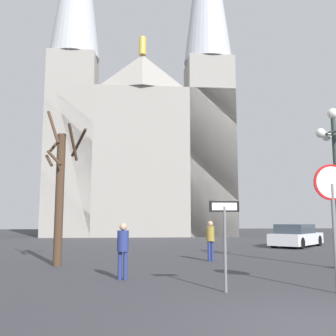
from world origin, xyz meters
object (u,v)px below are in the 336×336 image
one_way_arrow_sign (225,232)px  street_lamp (336,164)px  pedestrian_standing (210,237)px  parked_car_near_white (296,236)px  bare_tree (60,190)px  cathedral (141,121)px  stop_sign (333,201)px  pedestrian_walking (123,246)px

one_way_arrow_sign → street_lamp: 6.57m
pedestrian_standing → one_way_arrow_sign: bearing=-100.2°
street_lamp → parked_car_near_white: 10.86m
bare_tree → parked_car_near_white: bare_tree is taller
cathedral → pedestrian_standing: bearing=-86.1°
parked_car_near_white → pedestrian_standing: 10.00m
cathedral → stop_sign: size_ratio=12.98×
bare_tree → pedestrian_standing: 6.13m
parked_car_near_white → pedestrian_standing: bearing=-134.1°
cathedral → one_way_arrow_sign: size_ratio=18.33×
pedestrian_standing → stop_sign: bearing=-79.1°
street_lamp → pedestrian_walking: size_ratio=3.59×
one_way_arrow_sign → pedestrian_walking: (-2.35, 2.13, -0.43)m
one_way_arrow_sign → pedestrian_walking: bearing=137.8°
cathedral → pedestrian_standing: size_ratio=24.08×
cathedral → street_lamp: bearing=-78.5°
cathedral → one_way_arrow_sign: (0.46, -30.44, -10.48)m
cathedral → bare_tree: 26.79m
cathedral → parked_car_near_white: cathedral is taller
bare_tree → street_lamp: bearing=-11.5°
stop_sign → bare_tree: bare_tree is taller
one_way_arrow_sign → street_lamp: bearing=35.9°
bare_tree → cathedral: bearing=80.4°
stop_sign → pedestrian_standing: size_ratio=1.86×
parked_car_near_white → pedestrian_standing: size_ratio=2.84×
bare_tree → parked_car_near_white: size_ratio=1.27×
bare_tree → pedestrian_standing: bearing=8.2°
stop_sign → pedestrian_walking: bearing=152.1°
street_lamp → parked_car_near_white: size_ratio=1.24×
cathedral → parked_car_near_white: (8.58, -16.83, -11.20)m
parked_car_near_white → pedestrian_standing: (-6.96, -7.18, 0.31)m
cathedral → pedestrian_walking: size_ratio=24.60×
parked_car_near_white → stop_sign: bearing=-111.9°
stop_sign → pedestrian_walking: (-4.82, 2.55, -1.16)m
pedestrian_standing → street_lamp: bearing=-36.0°
cathedral → street_lamp: size_ratio=6.85×
stop_sign → parked_car_near_white: 15.19m
cathedral → pedestrian_walking: 30.40m
parked_car_near_white → pedestrian_walking: pedestrian_walking is taller
one_way_arrow_sign → street_lamp: street_lamp is taller
parked_car_near_white → cathedral: bearing=117.0°
street_lamp → one_way_arrow_sign: bearing=-144.1°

